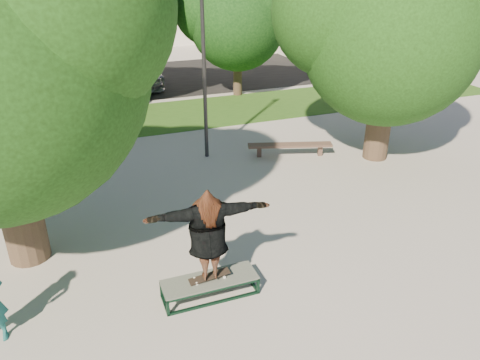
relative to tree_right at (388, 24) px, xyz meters
name	(u,v)px	position (x,y,z in m)	size (l,w,h in m)	color
ground	(230,242)	(-5.92, -3.08, -4.09)	(120.00, 120.00, 0.00)	gray
grass_strip	(174,115)	(-4.92, 6.42, -4.08)	(30.00, 4.00, 0.02)	#244C15
asphalt_strip	(125,81)	(-5.92, 12.92, -4.09)	(40.00, 8.00, 0.01)	black
tree_right	(388,24)	(0.00, 0.00, 0.00)	(6.24, 5.33, 6.51)	#38281E
bg_tree_mid	(102,6)	(-6.99, 8.99, -0.08)	(5.76, 4.92, 6.24)	#38281E
bg_tree_right	(235,16)	(-1.48, 8.48, -0.60)	(5.04, 4.31, 5.43)	#38281E
lamppost	(204,57)	(-4.92, 1.92, -0.94)	(0.25, 0.15, 6.11)	#2D2D30
grind_box	(210,287)	(-6.89, -4.66, -3.90)	(1.80, 0.60, 0.38)	black
skater_rig	(208,235)	(-6.89, -4.66, -2.74)	(2.28, 0.84, 1.89)	white
bench	(290,146)	(-2.42, 0.98, -3.75)	(2.68, 1.15, 0.41)	brown
car_silver_a	(11,74)	(-11.17, 13.04, -3.33)	(1.81, 4.51, 1.54)	#B2B1B7
car_dark	(121,79)	(-6.42, 10.42, -3.40)	(1.48, 4.23, 1.39)	black
car_grey	(85,71)	(-7.81, 12.77, -3.37)	(2.41, 5.23, 1.45)	#5E5F63
car_silver_b	(136,71)	(-5.42, 12.01, -3.40)	(1.95, 4.81, 1.40)	#A1A0A5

